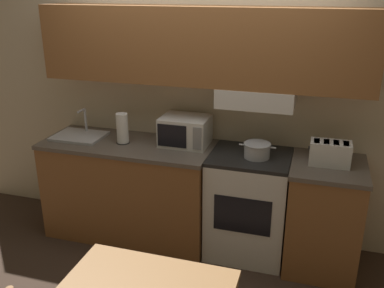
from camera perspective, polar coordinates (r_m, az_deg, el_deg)
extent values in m
plane|color=#3D2D23|center=(4.38, 1.54, -10.76)|extent=(16.00, 16.00, 0.00)
cube|color=beige|center=(3.90, 1.82, 5.66)|extent=(5.20, 0.05, 2.55)
cube|color=brown|center=(3.62, 1.13, 12.91)|extent=(2.80, 0.32, 0.64)
cube|color=silver|center=(3.60, 8.53, 6.18)|extent=(0.64, 0.34, 0.16)
cube|color=brown|center=(4.10, -8.24, -6.18)|extent=(1.53, 0.64, 0.90)
cube|color=brown|center=(3.91, -8.58, -0.06)|extent=(1.55, 0.66, 0.04)
cube|color=brown|center=(3.77, 17.07, -9.43)|extent=(0.57, 0.64, 0.90)
cube|color=brown|center=(3.57, 17.85, -2.91)|extent=(0.59, 0.66, 0.04)
cube|color=silver|center=(3.82, 7.47, -8.18)|extent=(0.67, 0.59, 0.90)
cube|color=black|center=(3.62, 7.81, -1.69)|extent=(0.67, 0.59, 0.03)
cube|color=black|center=(3.53, 6.69, -9.47)|extent=(0.47, 0.01, 0.32)
cylinder|color=black|center=(3.53, 5.09, -1.96)|extent=(0.09, 0.09, 0.01)
cylinder|color=black|center=(3.49, 9.94, -2.49)|extent=(0.09, 0.09, 0.01)
cylinder|color=black|center=(3.75, 5.85, -0.63)|extent=(0.09, 0.09, 0.01)
cylinder|color=black|center=(3.71, 10.41, -1.11)|extent=(0.09, 0.09, 0.01)
cylinder|color=#B7BABF|center=(3.55, 8.67, -0.84)|extent=(0.21, 0.21, 0.12)
torus|color=#B7BABF|center=(3.53, 8.72, 0.02)|extent=(0.22, 0.22, 0.01)
cylinder|color=#B7BABF|center=(3.56, 6.70, -0.08)|extent=(0.05, 0.01, 0.01)
cylinder|color=#B7BABF|center=(3.53, 10.73, -0.50)|extent=(0.05, 0.01, 0.01)
cube|color=silver|center=(3.78, -0.90, 1.79)|extent=(0.42, 0.33, 0.25)
cube|color=black|center=(3.65, -2.71, 1.07)|extent=(0.26, 0.01, 0.20)
cube|color=gray|center=(3.58, 0.70, 0.72)|extent=(0.08, 0.01, 0.20)
cube|color=silver|center=(3.53, 17.93, -1.18)|extent=(0.31, 0.18, 0.19)
cube|color=black|center=(3.52, 15.35, -0.48)|extent=(0.01, 0.02, 0.02)
cube|color=black|center=(3.50, 16.31, 0.38)|extent=(0.04, 0.12, 0.01)
cube|color=black|center=(3.50, 17.50, 0.26)|extent=(0.04, 0.12, 0.01)
cube|color=black|center=(3.51, 18.69, 0.14)|extent=(0.04, 0.12, 0.01)
cube|color=black|center=(3.51, 19.87, 0.02)|extent=(0.04, 0.12, 0.01)
cube|color=#B7BABF|center=(4.13, -14.79, 1.03)|extent=(0.46, 0.36, 0.02)
cube|color=#4C4F54|center=(4.11, -14.92, 1.00)|extent=(0.39, 0.27, 0.01)
cylinder|color=#B7BABF|center=(4.20, -14.01, 3.15)|extent=(0.02, 0.02, 0.21)
cylinder|color=#B7BABF|center=(4.12, -14.55, 4.33)|extent=(0.02, 0.12, 0.02)
cylinder|color=black|center=(3.90, -9.16, 0.20)|extent=(0.12, 0.12, 0.01)
cylinder|color=white|center=(3.86, -9.28, 2.11)|extent=(0.10, 0.10, 0.27)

